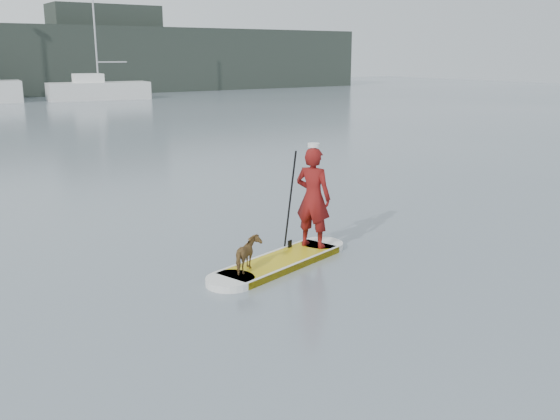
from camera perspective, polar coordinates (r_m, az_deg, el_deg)
ground at (r=7.40m, az=-9.87°, el=-15.34°), size 140.00×140.00×0.00m
paddleboard at (r=10.97m, az=0.00°, el=-4.76°), size 3.20×1.50×0.12m
paddler at (r=11.42m, az=3.04°, el=1.14°), size 0.71×0.81×1.86m
white_cap at (r=11.24m, az=3.11°, el=5.94°), size 0.22×0.22×0.07m
dog at (r=10.28m, az=-2.95°, el=-4.09°), size 0.71×0.66×0.57m
paddle at (r=11.39m, az=0.91°, el=-0.20°), size 0.12×0.30×2.00m
sailboat_e at (r=52.73m, az=-16.30°, el=10.54°), size 8.05×3.40×11.34m
shore_building_east at (r=63.36m, az=-15.56°, el=13.99°), size 10.00×4.00×8.00m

